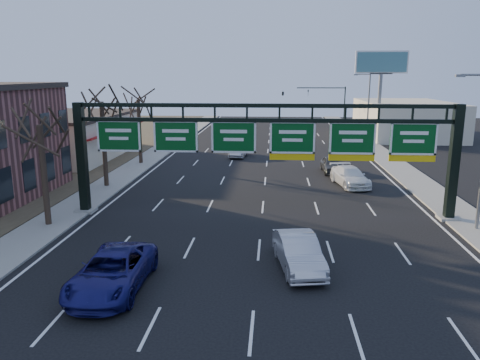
# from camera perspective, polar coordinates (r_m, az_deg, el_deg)

# --- Properties ---
(ground) EXTENTS (160.00, 160.00, 0.00)m
(ground) POSITION_cam_1_polar(r_m,az_deg,el_deg) (22.83, 2.16, -10.27)
(ground) COLOR black
(ground) RESTS_ON ground
(sidewalk_left) EXTENTS (3.00, 120.00, 0.12)m
(sidewalk_left) POSITION_cam_1_polar(r_m,az_deg,el_deg) (44.06, -13.74, 0.80)
(sidewalk_left) COLOR gray
(sidewalk_left) RESTS_ON ground
(sidewalk_right) EXTENTS (3.00, 120.00, 0.12)m
(sidewalk_right) POSITION_cam_1_polar(r_m,az_deg,el_deg) (43.66, 20.19, 0.26)
(sidewalk_right) COLOR gray
(sidewalk_right) RESTS_ON ground
(lane_markings) EXTENTS (21.60, 120.00, 0.01)m
(lane_markings) POSITION_cam_1_polar(r_m,az_deg,el_deg) (41.96, 3.14, 0.48)
(lane_markings) COLOR white
(lane_markings) RESTS_ON ground
(sign_gantry) EXTENTS (24.60, 1.20, 7.20)m
(sign_gantry) POSITION_cam_1_polar(r_m,az_deg,el_deg) (29.32, 3.11, 4.32)
(sign_gantry) COLOR black
(sign_gantry) RESTS_ON ground
(cream_strip) EXTENTS (10.90, 18.40, 4.70)m
(cream_strip) POSITION_cam_1_polar(r_m,az_deg,el_deg) (55.08, -19.67, 5.19)
(cream_strip) COLOR beige
(cream_strip) RESTS_ON ground
(building_right_distant) EXTENTS (12.00, 20.00, 5.00)m
(building_right_distant) POSITION_cam_1_polar(r_m,az_deg,el_deg) (73.86, 19.47, 7.07)
(building_right_distant) COLOR beige
(building_right_distant) RESTS_ON ground
(tree_gantry) EXTENTS (3.60, 3.60, 8.48)m
(tree_gantry) POSITION_cam_1_polar(r_m,az_deg,el_deg) (29.34, -23.45, 8.19)
(tree_gantry) COLOR #2E2119
(tree_gantry) RESTS_ON sidewalk_left
(tree_mid) EXTENTS (3.60, 3.60, 9.24)m
(tree_mid) POSITION_cam_1_polar(r_m,az_deg,el_deg) (38.45, -16.65, 10.65)
(tree_mid) COLOR #2E2119
(tree_mid) RESTS_ON sidewalk_left
(tree_far) EXTENTS (3.60, 3.60, 8.86)m
(tree_far) POSITION_cam_1_polar(r_m,az_deg,el_deg) (47.95, -12.38, 10.77)
(tree_far) COLOR #2E2119
(tree_far) RESTS_ON sidewalk_left
(streetlight_far) EXTENTS (2.15, 0.22, 9.00)m
(streetlight_far) POSITION_cam_1_polar(r_m,az_deg,el_deg) (62.24, 15.26, 8.80)
(streetlight_far) COLOR slate
(streetlight_far) RESTS_ON sidewalk_right
(billboard_right) EXTENTS (7.00, 0.50, 12.00)m
(billboard_right) POSITION_cam_1_polar(r_m,az_deg,el_deg) (67.51, 16.82, 12.37)
(billboard_right) COLOR slate
(billboard_right) RESTS_ON ground
(traffic_signal_mast) EXTENTS (10.16, 0.54, 7.00)m
(traffic_signal_mast) POSITION_cam_1_polar(r_m,az_deg,el_deg) (76.24, 8.06, 10.08)
(traffic_signal_mast) COLOR black
(traffic_signal_mast) RESTS_ON ground
(car_blue_suv) EXTENTS (2.71, 5.84, 1.62)m
(car_blue_suv) POSITION_cam_1_polar(r_m,az_deg,el_deg) (20.80, -15.29, -10.69)
(car_blue_suv) COLOR navy
(car_blue_suv) RESTS_ON ground
(car_silver_sedan) EXTENTS (2.52, 5.10, 1.61)m
(car_silver_sedan) POSITION_cam_1_polar(r_m,az_deg,el_deg) (22.29, 7.11, -8.72)
(car_silver_sedan) COLOR #B5B4B9
(car_silver_sedan) RESTS_ON ground
(car_white_wagon) EXTENTS (3.14, 5.52, 1.51)m
(car_white_wagon) POSITION_cam_1_polar(r_m,az_deg,el_deg) (39.30, 13.26, 0.43)
(car_white_wagon) COLOR white
(car_white_wagon) RESTS_ON ground
(car_grey_far) EXTENTS (1.92, 4.52, 1.52)m
(car_grey_far) POSITION_cam_1_polar(r_m,az_deg,el_deg) (44.21, 11.16, 1.89)
(car_grey_far) COLOR #3A3C3F
(car_grey_far) RESTS_ON ground
(car_silver_distant) EXTENTS (2.04, 4.59, 1.46)m
(car_silver_distant) POSITION_cam_1_polar(r_m,az_deg,el_deg) (51.76, -0.11, 3.67)
(car_silver_distant) COLOR #B4B4B9
(car_silver_distant) RESTS_ON ground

